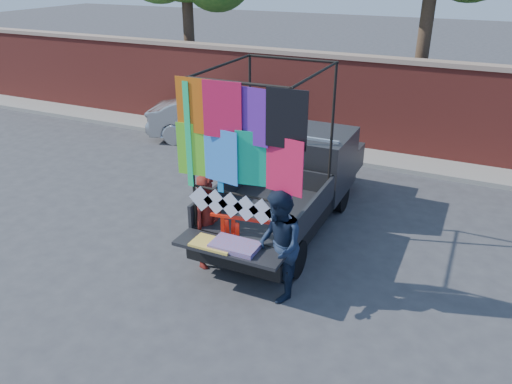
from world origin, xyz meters
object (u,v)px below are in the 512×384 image
at_px(pickup_truck, 297,178).
at_px(man, 278,246).
at_px(sedan, 219,119).
at_px(woman, 208,222).

xyz_separation_m(pickup_truck, man, (0.74, -2.74, 0.07)).
distance_m(sedan, man, 7.73).
height_order(pickup_truck, man, pickup_truck).
bearing_deg(man, sedan, -174.19).
relative_size(sedan, man, 2.23).
xyz_separation_m(sedan, woman, (3.09, -5.93, 0.17)).
distance_m(pickup_truck, woman, 2.50).
xyz_separation_m(woman, man, (1.44, -0.34, 0.07)).
bearing_deg(woman, sedan, 42.63).
xyz_separation_m(sedan, man, (4.53, -6.26, 0.24)).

